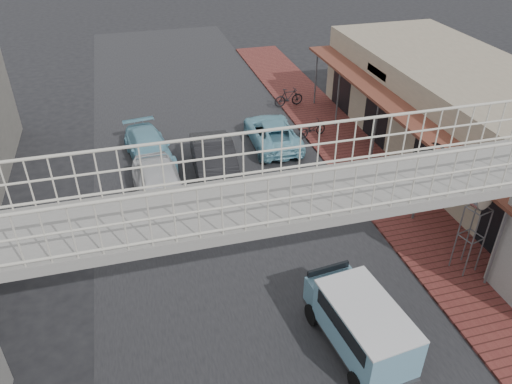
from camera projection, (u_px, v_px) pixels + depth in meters
ground at (249, 263)px, 16.66m from camera, size 120.00×120.00×0.00m
road_strip at (249, 262)px, 16.66m from camera, size 10.00×60.00×0.01m
sidewalk at (383, 188)px, 20.51m from camera, size 3.00×40.00×0.10m
shophouse_row at (474, 122)px, 21.25m from camera, size 7.20×18.00×4.00m
footbridge at (291, 268)px, 11.70m from camera, size 16.40×2.40×6.34m
white_hatchback at (161, 187)px, 19.20m from camera, size 2.20×4.73×1.57m
dark_sedan at (215, 163)px, 20.77m from camera, size 1.91×4.86×1.58m
angkot_curb at (272, 133)px, 23.54m from camera, size 2.21×4.55×1.25m
angkot_far at (149, 148)px, 22.24m from camera, size 2.29×4.44×1.23m
angkot_van at (361, 321)px, 13.07m from camera, size 1.96×3.67×1.73m
motorcycle_near at (312, 129)px, 24.17m from camera, size 1.60×0.88×0.80m
motorcycle_far at (289, 97)px, 27.27m from camera, size 1.70×0.61×1.00m
street_clock at (481, 202)px, 14.88m from camera, size 0.81×0.73×3.13m
arrow_sign at (440, 157)px, 17.61m from camera, size 1.80×1.19×2.99m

